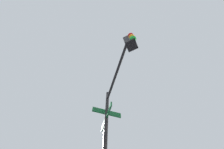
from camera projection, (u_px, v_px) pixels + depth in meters
traffic_signal_near at (117, 97)px, 3.71m from camera, size 2.39×2.19×6.00m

